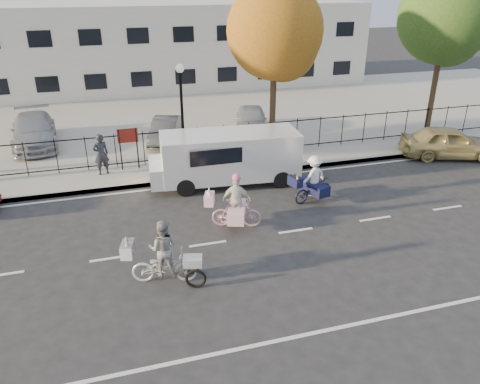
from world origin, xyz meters
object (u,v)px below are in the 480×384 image
object	(u,v)px
lot_car_c	(165,130)
lot_car_d	(251,120)
lamppost	(181,97)
pedestrian	(101,154)
gold_sedan	(449,142)
zebra_trike	(164,259)
bull_bike	(313,183)
white_van	(227,156)
lot_car_a	(34,131)
unicorn_bike	(236,207)

from	to	relation	value
lot_car_c	lot_car_d	bearing A→B (deg)	21.15
lamppost	pedestrian	distance (m)	4.09
gold_sedan	lot_car_c	world-z (taller)	gold_sedan
lamppost	zebra_trike	distance (m)	8.96
pedestrian	lot_car_c	world-z (taller)	pedestrian
zebra_trike	gold_sedan	bearing A→B (deg)	-52.31
bull_bike	white_van	xyz separation A→B (m)	(-2.63, 2.50, 0.46)
lot_car_a	unicorn_bike	bearing A→B (deg)	-61.14
lot_car_c	lot_car_a	bearing A→B (deg)	-174.17
bull_bike	lot_car_a	world-z (taller)	bull_bike
gold_sedan	lot_car_c	size ratio (longest dim) A/B	1.21
lamppost	white_van	bearing A→B (deg)	-59.42
gold_sedan	pedestrian	size ratio (longest dim) A/B	2.47
white_van	lamppost	bearing A→B (deg)	125.17
bull_bike	pedestrian	bearing A→B (deg)	41.73
zebra_trike	white_van	world-z (taller)	white_van
bull_bike	pedestrian	size ratio (longest dim) A/B	1.13
lot_car_a	lot_car_d	distance (m)	10.86
lamppost	zebra_trike	world-z (taller)	lamppost
white_van	lot_car_d	distance (m)	6.51
white_van	bull_bike	bearing A→B (deg)	-39.05
zebra_trike	lot_car_c	distance (m)	11.79
lot_car_a	lot_car_d	size ratio (longest dim) A/B	1.24
zebra_trike	unicorn_bike	distance (m)	3.67
lot_car_a	pedestrian	bearing A→B (deg)	-63.18
zebra_trike	unicorn_bike	xyz separation A→B (m)	(2.73, 2.45, -0.01)
lot_car_d	zebra_trike	bearing A→B (deg)	-101.38
gold_sedan	unicorn_bike	bearing A→B (deg)	126.04
white_van	pedestrian	bearing A→B (deg)	161.64
zebra_trike	white_van	xyz separation A→B (m)	(3.42, 6.09, 0.44)
lamppost	lot_car_a	size ratio (longest dim) A/B	0.87
lamppost	lot_car_d	bearing A→B (deg)	40.00
gold_sedan	lot_car_d	distance (m)	9.72
lamppost	lot_car_a	world-z (taller)	lamppost
gold_sedan	lot_car_d	bearing A→B (deg)	71.31
white_van	gold_sedan	world-z (taller)	white_van
lot_car_a	lot_car_d	bearing A→B (deg)	-11.26
lamppost	white_van	size ratio (longest dim) A/B	0.71
white_van	lot_car_a	distance (m)	10.53
lot_car_a	white_van	bearing A→B (deg)	-46.63
lot_car_a	gold_sedan	bearing A→B (deg)	-26.03
white_van	lot_car_d	bearing A→B (deg)	68.50
white_van	lot_car_d	world-z (taller)	white_van
bull_bike	lot_car_c	world-z (taller)	bull_bike
unicorn_bike	gold_sedan	xyz separation A→B (m)	(11.33, 3.64, 0.02)
gold_sedan	lot_car_a	xyz separation A→B (m)	(-18.58, 6.90, 0.14)
lamppost	unicorn_bike	bearing A→B (deg)	-83.62
unicorn_bike	lot_car_c	bearing A→B (deg)	25.95
pedestrian	lot_car_a	world-z (taller)	pedestrian
white_van	gold_sedan	size ratio (longest dim) A/B	1.41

